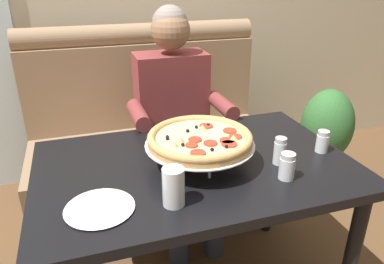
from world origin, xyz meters
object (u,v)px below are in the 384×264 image
Objects in this scene: potted_plant at (326,132)px; drinking_glass at (174,189)px; diner_main at (176,113)px; plate_near_left at (100,207)px; pizza at (200,139)px; shaker_parmesan at (280,153)px; booth_bench at (153,145)px; dining_table at (196,182)px; shaker_pepper_flakes at (287,168)px; shaker_oregano at (322,143)px.

drinking_glass is at bearing -144.94° from potted_plant.
diner_main is 0.94m from plate_near_left.
pizza is 0.46m from plate_near_left.
pizza is at bearing 162.77° from shaker_parmesan.
plate_near_left is (-0.40, -1.07, 0.34)m from booth_bench.
drinking_glass is at bearing -11.11° from plate_near_left.
potted_plant is (1.20, 0.73, -0.45)m from pizza.
dining_table is at bearing -149.43° from potted_plant.
shaker_pepper_flakes is 0.15× the size of potted_plant.
dining_table is 13.20× the size of shaker_oregano.
booth_bench is 15.79× the size of shaker_oregano.
shaker_pepper_flakes is 0.77× the size of drinking_glass.
diner_main is at bearing 123.76° from shaker_oregano.
diner_main is at bearing 73.73° from drinking_glass.
diner_main is 0.82m from shaker_oregano.
shaker_pepper_flakes is 1.37m from potted_plant.
shaker_parmesan is at bearing 73.00° from shaker_pepper_flakes.
dining_table is 0.99× the size of diner_main.
booth_bench is at bearing 119.93° from shaker_oregano.
plate_near_left is at bearing -121.09° from diner_main.
shaker_pepper_flakes is at bearing -1.43° from plate_near_left.
shaker_pepper_flakes is 0.91× the size of shaker_parmesan.
dining_table is at bearing 26.70° from plate_near_left.
diner_main is 2.95× the size of pizza.
pizza reaches higher than drinking_glass.
pizza is 1.88× the size of plate_near_left.
booth_bench reaches higher than shaker_pepper_flakes.
diner_main reaches higher than drinking_glass.
diner_main is at bearing -174.51° from potted_plant.
potted_plant is (1.12, 0.11, -0.32)m from diner_main.
shaker_parmesan is 0.23m from shaker_oregano.
shaker_pepper_flakes is at bearing -107.00° from shaker_parmesan.
booth_bench is 0.91m from dining_table.
pizza is at bearing 24.43° from plate_near_left.
dining_table is 2.92× the size of pizza.
shaker_oregano is at bearing 9.25° from shaker_parmesan.
booth_bench is 1.20m from drinking_glass.
potted_plant is (0.89, 0.82, -0.39)m from shaker_parmesan.
drinking_glass is (-0.16, -1.12, 0.39)m from booth_bench.
plate_near_left is (-0.49, -0.81, 0.03)m from diner_main.
pizza is at bearing -97.09° from diner_main.
shaker_pepper_flakes reaches higher than shaker_oregano.
plate_near_left is (-0.41, -0.19, -0.10)m from pizza.
drinking_glass is (-0.70, -0.18, 0.02)m from shaker_oregano.
dining_table is 0.38m from shaker_pepper_flakes.
shaker_oregano is (0.53, -0.06, -0.07)m from pizza.
shaker_oregano is (0.23, 0.04, -0.01)m from shaker_parmesan.
shaker_pepper_flakes is at bearing -150.76° from shaker_oregano.
booth_bench is 1.15m from shaker_oregano.
booth_bench reaches higher than drinking_glass.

